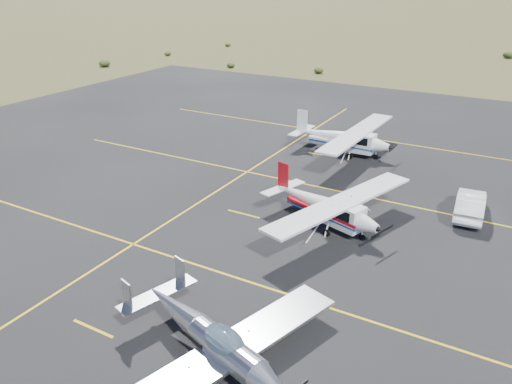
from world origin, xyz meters
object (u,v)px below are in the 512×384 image
Objects in this scene: aircraft_low_wing at (211,338)px; sedan at (470,204)px; aircraft_cessna at (326,205)px; aircraft_plain at (343,137)px.

sedan is at bearing 87.09° from aircraft_low_wing.
aircraft_cessna is at bearing 32.14° from sedan.
aircraft_cessna is (-0.48, 11.28, 0.15)m from aircraft_low_wing.
aircraft_low_wing is 11.30m from aircraft_cessna.
aircraft_low_wing is 0.88× the size of aircraft_plain.
aircraft_plain reaches higher than aircraft_cessna.
aircraft_low_wing reaches higher than sedan.
aircraft_cessna is at bearing 109.86° from aircraft_low_wing.
sedan is (5.95, 16.08, -0.31)m from aircraft_low_wing.
aircraft_low_wing is at bearing -69.52° from aircraft_cessna.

